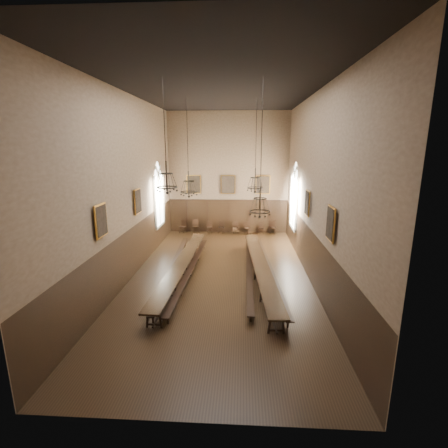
# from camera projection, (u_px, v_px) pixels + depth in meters

# --- Properties ---
(floor) EXTENTS (9.00, 18.00, 0.02)m
(floor) POSITION_uv_depth(u_px,v_px,m) (220.00, 277.00, 16.57)
(floor) COLOR black
(floor) RESTS_ON ground
(ceiling) EXTENTS (9.00, 18.00, 0.02)m
(ceiling) POSITION_uv_depth(u_px,v_px,m) (220.00, 89.00, 14.46)
(ceiling) COLOR black
(ceiling) RESTS_ON ground
(wall_back) EXTENTS (9.00, 0.02, 9.00)m
(wall_back) POSITION_uv_depth(u_px,v_px,m) (228.00, 174.00, 24.26)
(wall_back) COLOR #7C634C
(wall_back) RESTS_ON ground
(wall_front) EXTENTS (9.00, 0.02, 9.00)m
(wall_front) POSITION_uv_depth(u_px,v_px,m) (190.00, 245.00, 6.77)
(wall_front) COLOR #7C634C
(wall_front) RESTS_ON ground
(wall_left) EXTENTS (0.02, 18.00, 9.00)m
(wall_left) POSITION_uv_depth(u_px,v_px,m) (128.00, 188.00, 15.76)
(wall_left) COLOR #7C634C
(wall_left) RESTS_ON ground
(wall_right) EXTENTS (0.02, 18.00, 9.00)m
(wall_right) POSITION_uv_depth(u_px,v_px,m) (315.00, 190.00, 15.27)
(wall_right) COLOR #7C634C
(wall_right) RESTS_ON ground
(wainscot_panelling) EXTENTS (9.00, 18.00, 2.50)m
(wainscot_panelling) POSITION_uv_depth(u_px,v_px,m) (220.00, 254.00, 16.27)
(wainscot_panelling) COLOR black
(wainscot_panelling) RESTS_ON floor
(table_left) EXTENTS (1.10, 10.65, 0.83)m
(table_left) POSITION_uv_depth(u_px,v_px,m) (182.00, 269.00, 16.47)
(table_left) COLOR black
(table_left) RESTS_ON floor
(table_right) EXTENTS (1.44, 10.73, 0.83)m
(table_right) POSITION_uv_depth(u_px,v_px,m) (260.00, 272.00, 16.15)
(table_right) COLOR black
(table_right) RESTS_ON floor
(bench_left_outer) EXTENTS (0.83, 10.46, 0.47)m
(bench_left_outer) POSITION_uv_depth(u_px,v_px,m) (173.00, 269.00, 16.87)
(bench_left_outer) COLOR black
(bench_left_outer) RESTS_ON floor
(bench_left_inner) EXTENTS (0.59, 10.09, 0.45)m
(bench_left_inner) POSITION_uv_depth(u_px,v_px,m) (191.00, 271.00, 16.61)
(bench_left_inner) COLOR black
(bench_left_inner) RESTS_ON floor
(bench_right_inner) EXTENTS (0.33, 9.33, 0.42)m
(bench_right_inner) POSITION_uv_depth(u_px,v_px,m) (249.00, 272.00, 16.45)
(bench_right_inner) COLOR black
(bench_right_inner) RESTS_ON floor
(bench_right_outer) EXTENTS (0.99, 10.49, 0.47)m
(bench_right_outer) POSITION_uv_depth(u_px,v_px,m) (269.00, 271.00, 16.56)
(bench_right_outer) COLOR black
(bench_right_outer) RESTS_ON floor
(chair_0) EXTENTS (0.57, 0.57, 1.01)m
(chair_0) POSITION_uv_depth(u_px,v_px,m) (183.00, 229.00, 24.93)
(chair_0) COLOR black
(chair_0) RESTS_ON floor
(chair_1) EXTENTS (0.58, 0.58, 1.04)m
(chair_1) POSITION_uv_depth(u_px,v_px,m) (196.00, 229.00, 24.97)
(chair_1) COLOR black
(chair_1) RESTS_ON floor
(chair_2) EXTENTS (0.44, 0.44, 0.90)m
(chair_2) POSITION_uv_depth(u_px,v_px,m) (209.00, 229.00, 24.94)
(chair_2) COLOR black
(chair_2) RESTS_ON floor
(chair_3) EXTENTS (0.49, 0.49, 0.94)m
(chair_3) POSITION_uv_depth(u_px,v_px,m) (221.00, 230.00, 24.82)
(chair_3) COLOR black
(chair_3) RESTS_ON floor
(chair_4) EXTENTS (0.45, 0.45, 0.91)m
(chair_4) POSITION_uv_depth(u_px,v_px,m) (236.00, 230.00, 24.80)
(chair_4) COLOR black
(chair_4) RESTS_ON floor
(chair_5) EXTENTS (0.42, 0.42, 0.94)m
(chair_5) POSITION_uv_depth(u_px,v_px,m) (247.00, 230.00, 24.65)
(chair_5) COLOR black
(chair_5) RESTS_ON floor
(chair_6) EXTENTS (0.41, 0.41, 0.87)m
(chair_6) POSITION_uv_depth(u_px,v_px,m) (261.00, 230.00, 24.66)
(chair_6) COLOR black
(chair_6) RESTS_ON floor
(chair_7) EXTENTS (0.51, 0.51, 1.01)m
(chair_7) POSITION_uv_depth(u_px,v_px,m) (273.00, 230.00, 24.64)
(chair_7) COLOR black
(chair_7) RESTS_ON floor
(chandelier_back_left) EXTENTS (0.94, 0.94, 5.15)m
(chandelier_back_left) POSITION_uv_depth(u_px,v_px,m) (189.00, 186.00, 18.00)
(chandelier_back_left) COLOR black
(chandelier_back_left) RESTS_ON ceiling
(chandelier_back_right) EXTENTS (0.88, 0.88, 4.92)m
(chandelier_back_right) POSITION_uv_depth(u_px,v_px,m) (255.00, 182.00, 18.05)
(chandelier_back_right) COLOR black
(chandelier_back_right) RESTS_ON ceiling
(chandelier_front_left) EXTENTS (0.83, 0.83, 4.23)m
(chandelier_front_left) POSITION_uv_depth(u_px,v_px,m) (167.00, 180.00, 12.79)
(chandelier_front_left) COLOR black
(chandelier_front_left) RESTS_ON ceiling
(chandelier_front_right) EXTENTS (0.83, 0.83, 5.20)m
(chandelier_front_right) POSITION_uv_depth(u_px,v_px,m) (260.00, 203.00, 12.91)
(chandelier_front_right) COLOR black
(chandelier_front_right) RESTS_ON ceiling
(portrait_back_0) EXTENTS (1.10, 0.12, 1.40)m
(portrait_back_0) POSITION_uv_depth(u_px,v_px,m) (194.00, 184.00, 24.46)
(portrait_back_0) COLOR #B27A2A
(portrait_back_0) RESTS_ON wall_back
(portrait_back_1) EXTENTS (1.10, 0.12, 1.40)m
(portrait_back_1) POSITION_uv_depth(u_px,v_px,m) (228.00, 185.00, 24.32)
(portrait_back_1) COLOR #B27A2A
(portrait_back_1) RESTS_ON wall_back
(portrait_back_2) EXTENTS (1.10, 0.12, 1.40)m
(portrait_back_2) POSITION_uv_depth(u_px,v_px,m) (263.00, 185.00, 24.18)
(portrait_back_2) COLOR #B27A2A
(portrait_back_2) RESTS_ON wall_back
(portrait_left_0) EXTENTS (0.12, 1.00, 1.30)m
(portrait_left_0) POSITION_uv_depth(u_px,v_px,m) (138.00, 201.00, 16.91)
(portrait_left_0) COLOR #B27A2A
(portrait_left_0) RESTS_ON wall_left
(portrait_left_1) EXTENTS (0.12, 1.00, 1.30)m
(portrait_left_1) POSITION_uv_depth(u_px,v_px,m) (101.00, 221.00, 12.54)
(portrait_left_1) COLOR #B27A2A
(portrait_left_1) RESTS_ON wall_left
(portrait_right_0) EXTENTS (0.12, 1.00, 1.30)m
(portrait_right_0) POSITION_uv_depth(u_px,v_px,m) (307.00, 203.00, 16.43)
(portrait_right_0) COLOR #B27A2A
(portrait_right_0) RESTS_ON wall_right
(portrait_right_1) EXTENTS (0.12, 1.00, 1.30)m
(portrait_right_1) POSITION_uv_depth(u_px,v_px,m) (331.00, 224.00, 12.06)
(portrait_right_1) COLOR #B27A2A
(portrait_right_1) RESTS_ON wall_right
(window_right) EXTENTS (0.20, 2.20, 4.60)m
(window_right) POSITION_uv_depth(u_px,v_px,m) (294.00, 196.00, 20.87)
(window_right) COLOR white
(window_right) RESTS_ON wall_right
(window_left) EXTENTS (0.20, 2.20, 4.60)m
(window_left) POSITION_uv_depth(u_px,v_px,m) (159.00, 195.00, 21.35)
(window_left) COLOR white
(window_left) RESTS_ON wall_left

